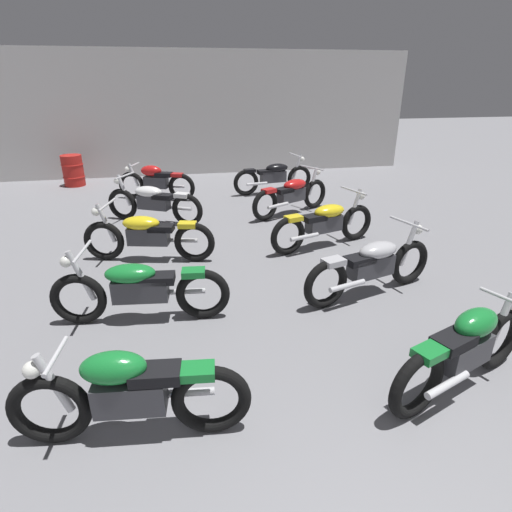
{
  "coord_description": "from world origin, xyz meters",
  "views": [
    {
      "loc": [
        -1.04,
        0.06,
        2.8
      ],
      "look_at": [
        0.0,
        5.21,
        0.55
      ],
      "focal_mm": 29.21,
      "sensor_mm": 36.0,
      "label": 1
    }
  ],
  "objects_px": {
    "motorcycle_right_row_2": "(372,265)",
    "motorcycle_right_row_3": "(325,223)",
    "motorcycle_left_row_3": "(148,235)",
    "oil_drum": "(73,171)",
    "motorcycle_left_row_4": "(153,201)",
    "motorcycle_right_row_5": "(274,176)",
    "motorcycle_left_row_2": "(139,288)",
    "motorcycle_left_row_1": "(129,393)",
    "motorcycle_left_row_5": "(156,181)",
    "motorcycle_right_row_4": "(292,194)",
    "motorcycle_right_row_1": "(465,349)"
  },
  "relations": [
    {
      "from": "motorcycle_right_row_4",
      "to": "motorcycle_right_row_3",
      "type": "bearing_deg",
      "value": -89.18
    },
    {
      "from": "motorcycle_left_row_4",
      "to": "motorcycle_right_row_4",
      "type": "bearing_deg",
      "value": 0.15
    },
    {
      "from": "motorcycle_right_row_3",
      "to": "motorcycle_right_row_5",
      "type": "relative_size",
      "value": 0.97
    },
    {
      "from": "motorcycle_left_row_5",
      "to": "motorcycle_right_row_4",
      "type": "relative_size",
      "value": 0.95
    },
    {
      "from": "motorcycle_right_row_2",
      "to": "motorcycle_right_row_3",
      "type": "relative_size",
      "value": 1.0
    },
    {
      "from": "motorcycle_left_row_4",
      "to": "oil_drum",
      "type": "distance_m",
      "value": 4.42
    },
    {
      "from": "motorcycle_left_row_3",
      "to": "motorcycle_right_row_3",
      "type": "height_order",
      "value": "same"
    },
    {
      "from": "motorcycle_left_row_4",
      "to": "motorcycle_right_row_5",
      "type": "bearing_deg",
      "value": 31.87
    },
    {
      "from": "motorcycle_left_row_3",
      "to": "motorcycle_right_row_4",
      "type": "xyz_separation_m",
      "value": [
        3.02,
        2.03,
        0.0
      ]
    },
    {
      "from": "motorcycle_left_row_5",
      "to": "motorcycle_left_row_4",
      "type": "bearing_deg",
      "value": -90.52
    },
    {
      "from": "motorcycle_left_row_2",
      "to": "motorcycle_right_row_2",
      "type": "xyz_separation_m",
      "value": [
        3.08,
        0.07,
        0.0
      ]
    },
    {
      "from": "motorcycle_left_row_4",
      "to": "motorcycle_left_row_5",
      "type": "height_order",
      "value": "motorcycle_left_row_4"
    },
    {
      "from": "motorcycle_right_row_2",
      "to": "motorcycle_right_row_5",
      "type": "xyz_separation_m",
      "value": [
        0.02,
        5.73,
        0.0
      ]
    },
    {
      "from": "motorcycle_left_row_4",
      "to": "motorcycle_left_row_1",
      "type": "bearing_deg",
      "value": -90.51
    },
    {
      "from": "motorcycle_left_row_4",
      "to": "oil_drum",
      "type": "height_order",
      "value": "motorcycle_left_row_4"
    },
    {
      "from": "motorcycle_right_row_2",
      "to": "oil_drum",
      "type": "xyz_separation_m",
      "value": [
        -5.29,
        7.64,
        -0.03
      ]
    },
    {
      "from": "motorcycle_left_row_5",
      "to": "motorcycle_right_row_2",
      "type": "distance_m",
      "value": 6.43
    },
    {
      "from": "motorcycle_left_row_2",
      "to": "motorcycle_right_row_2",
      "type": "height_order",
      "value": "same"
    },
    {
      "from": "motorcycle_right_row_4",
      "to": "motorcycle_right_row_5",
      "type": "height_order",
      "value": "same"
    },
    {
      "from": "motorcycle_left_row_4",
      "to": "motorcycle_right_row_1",
      "type": "xyz_separation_m",
      "value": [
        3.0,
        -5.82,
        0.01
      ]
    },
    {
      "from": "oil_drum",
      "to": "motorcycle_left_row_2",
      "type": "bearing_deg",
      "value": -74.04
    },
    {
      "from": "motorcycle_left_row_5",
      "to": "motorcycle_right_row_1",
      "type": "distance_m",
      "value": 8.22
    },
    {
      "from": "motorcycle_left_row_2",
      "to": "motorcycle_left_row_3",
      "type": "distance_m",
      "value": 1.9
    },
    {
      "from": "motorcycle_left_row_2",
      "to": "motorcycle_right_row_4",
      "type": "xyz_separation_m",
      "value": [
        3.05,
        3.93,
        0.0
      ]
    },
    {
      "from": "motorcycle_left_row_3",
      "to": "motorcycle_left_row_5",
      "type": "height_order",
      "value": "motorcycle_left_row_3"
    },
    {
      "from": "motorcycle_left_row_1",
      "to": "motorcycle_right_row_4",
      "type": "bearing_deg",
      "value": 62.46
    },
    {
      "from": "motorcycle_left_row_1",
      "to": "motorcycle_left_row_2",
      "type": "height_order",
      "value": "motorcycle_left_row_2"
    },
    {
      "from": "motorcycle_right_row_3",
      "to": "motorcycle_right_row_4",
      "type": "bearing_deg",
      "value": 90.82
    },
    {
      "from": "motorcycle_right_row_2",
      "to": "motorcycle_right_row_5",
      "type": "bearing_deg",
      "value": 89.82
    },
    {
      "from": "motorcycle_left_row_1",
      "to": "motorcycle_left_row_4",
      "type": "xyz_separation_m",
      "value": [
        0.05,
        5.8,
        -0.01
      ]
    },
    {
      "from": "motorcycle_left_row_4",
      "to": "motorcycle_right_row_4",
      "type": "height_order",
      "value": "same"
    },
    {
      "from": "motorcycle_left_row_2",
      "to": "motorcycle_right_row_5",
      "type": "relative_size",
      "value": 1.0
    },
    {
      "from": "motorcycle_right_row_1",
      "to": "motorcycle_right_row_4",
      "type": "relative_size",
      "value": 0.95
    },
    {
      "from": "motorcycle_left_row_1",
      "to": "motorcycle_left_row_2",
      "type": "distance_m",
      "value": 1.88
    },
    {
      "from": "motorcycle_left_row_5",
      "to": "oil_drum",
      "type": "height_order",
      "value": "motorcycle_left_row_5"
    },
    {
      "from": "motorcycle_left_row_1",
      "to": "motorcycle_left_row_5",
      "type": "bearing_deg",
      "value": 89.49
    },
    {
      "from": "motorcycle_right_row_3",
      "to": "motorcycle_right_row_4",
      "type": "xyz_separation_m",
      "value": [
        -0.03,
        2.01,
        0.0
      ]
    },
    {
      "from": "motorcycle_left_row_1",
      "to": "motorcycle_right_row_2",
      "type": "xyz_separation_m",
      "value": [
        3.06,
        1.95,
        -0.01
      ]
    },
    {
      "from": "motorcycle_left_row_2",
      "to": "motorcycle_right_row_5",
      "type": "height_order",
      "value": "same"
    },
    {
      "from": "motorcycle_left_row_3",
      "to": "oil_drum",
      "type": "xyz_separation_m",
      "value": [
        -2.24,
        5.82,
        -0.03
      ]
    },
    {
      "from": "motorcycle_left_row_3",
      "to": "motorcycle_right_row_3",
      "type": "bearing_deg",
      "value": 0.36
    },
    {
      "from": "motorcycle_left_row_3",
      "to": "motorcycle_right_row_2",
      "type": "bearing_deg",
      "value": -30.94
    },
    {
      "from": "oil_drum",
      "to": "motorcycle_right_row_3",
      "type": "bearing_deg",
      "value": -47.66
    },
    {
      "from": "motorcycle_right_row_2",
      "to": "motorcycle_right_row_3",
      "type": "xyz_separation_m",
      "value": [
        -0.0,
        1.85,
        0.0
      ]
    },
    {
      "from": "motorcycle_right_row_2",
      "to": "motorcycle_left_row_4",
      "type": "bearing_deg",
      "value": 127.99
    },
    {
      "from": "motorcycle_right_row_1",
      "to": "motorcycle_left_row_5",
      "type": "bearing_deg",
      "value": 111.3
    },
    {
      "from": "motorcycle_left_row_1",
      "to": "motorcycle_left_row_5",
      "type": "distance_m",
      "value": 7.64
    },
    {
      "from": "motorcycle_left_row_1",
      "to": "motorcycle_left_row_3",
      "type": "distance_m",
      "value": 3.78
    },
    {
      "from": "motorcycle_left_row_5",
      "to": "motorcycle_right_row_3",
      "type": "height_order",
      "value": "motorcycle_right_row_3"
    },
    {
      "from": "motorcycle_left_row_3",
      "to": "motorcycle_left_row_4",
      "type": "height_order",
      "value": "same"
    }
  ]
}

